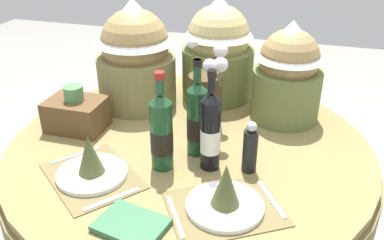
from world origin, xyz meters
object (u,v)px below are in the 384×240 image
Objects in this scene: gift_tub_back_centre at (218,45)px; gift_tub_back_right at (288,69)px; place_setting_left at (91,165)px; pepper_mill at (250,149)px; wine_bottle_left at (197,119)px; place_setting_right at (225,196)px; flower_vase at (206,96)px; book_on_table at (131,225)px; dining_table at (190,173)px; wine_bottle_right at (161,132)px; gift_tub_back_left at (135,51)px; woven_basket_side_left at (76,113)px; wine_bottle_rear at (211,131)px.

gift_tub_back_right is (0.33, -0.14, -0.03)m from gift_tub_back_centre.
pepper_mill is at bearing 20.56° from place_setting_left.
wine_bottle_left is 0.77× the size of gift_tub_back_centre.
flower_vase reaches higher than place_setting_right.
gift_tub_back_centre is at bearing 100.29° from book_on_table.
book_on_table is 0.92m from gift_tub_back_right.
gift_tub_back_centre reaches higher than dining_table.
gift_tub_back_left is at bearing 121.84° from wine_bottle_right.
place_setting_left is at bearing -139.84° from wine_bottle_left.
dining_table is 0.32m from flower_vase.
gift_tub_back_right reaches higher than book_on_table.
flower_vase is at bearing -150.28° from gift_tub_back_right.
dining_table is at bearing 127.46° from wine_bottle_left.
flower_vase is (0.03, 0.15, 0.28)m from dining_table.
flower_vase is 0.36m from gift_tub_back_right.
gift_tub_back_left is at bearing 63.68° from woven_basket_side_left.
pepper_mill is (0.23, -0.27, -0.05)m from flower_vase.
flower_vase is at bearing 107.56° from wine_bottle_rear.
book_on_table is (0.02, -0.32, -0.13)m from wine_bottle_right.
wine_bottle_rear is at bearing -50.22° from dining_table.
wine_bottle_left is at bearing -84.34° from flower_vase.
book_on_table is at bearing -47.18° from woven_basket_side_left.
pepper_mill reaches higher than dining_table.
flower_vase is 0.33m from gift_tub_back_centre.
woven_basket_side_left is (-0.59, 0.12, -0.07)m from wine_bottle_rear.
place_setting_right is at bearing -64.40° from wine_bottle_rear.
wine_bottle_left reaches higher than book_on_table.
wine_bottle_right reaches higher than place_setting_left.
pepper_mill is 0.98× the size of book_on_table.
wine_bottle_right is 0.66m from gift_tub_back_centre.
book_on_table is at bearing -146.63° from place_setting_right.
place_setting_left and place_setting_right have the same top height.
wine_bottle_rear is at bearing 15.70° from wine_bottle_right.
place_setting_right is 0.77m from woven_basket_side_left.
wine_bottle_left reaches higher than woven_basket_side_left.
wine_bottle_right is 0.84× the size of gift_tub_back_right.
pepper_mill is (0.30, 0.06, -0.05)m from wine_bottle_right.
place_setting_left is at bearing 175.55° from place_setting_right.
place_setting_left is 0.84m from gift_tub_back_centre.
pepper_mill reaches higher than woven_basket_side_left.
place_setting_left is 1.00× the size of place_setting_right.
dining_table is 3.91× the size of wine_bottle_left.
wine_bottle_rear is at bearing -173.03° from pepper_mill.
flower_vase is at bearing -84.94° from gift_tub_back_centre.
gift_tub_back_centre reaches higher than wine_bottle_left.
place_setting_left is at bearing -82.50° from gift_tub_back_left.
dining_table is 0.30m from wine_bottle_left.
place_setting_left is at bearing -148.54° from wine_bottle_right.
woven_basket_side_left is at bearing 144.34° from book_on_table.
flower_vase is (0.28, 0.46, 0.09)m from place_setting_left.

